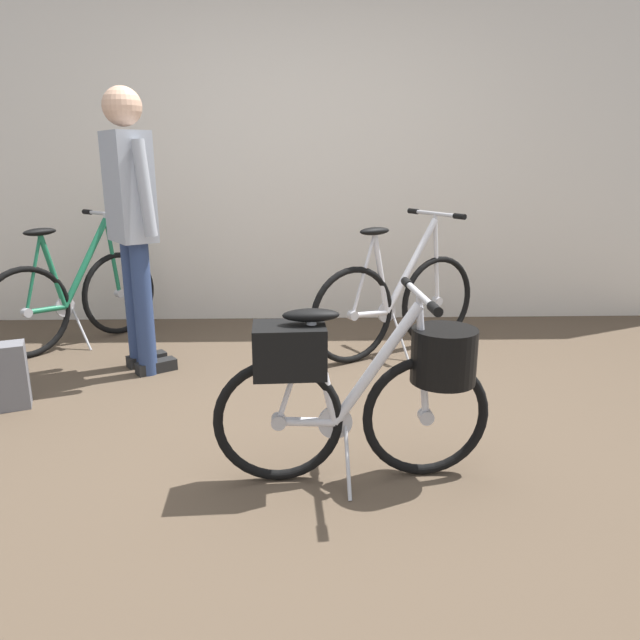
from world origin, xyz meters
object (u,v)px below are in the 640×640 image
object	(u,v)px
folding_bike_foreground	(364,381)
visitor_near_wall	(131,216)
display_bike_right	(75,296)
display_bike_left	(396,302)

from	to	relation	value
folding_bike_foreground	visitor_near_wall	bearing A→B (deg)	133.44
visitor_near_wall	display_bike_right	bearing A→B (deg)	137.61
display_bike_left	visitor_near_wall	size ratio (longest dim) A/B	0.71
display_bike_left	folding_bike_foreground	bearing A→B (deg)	-103.19
folding_bike_foreground	display_bike_right	distance (m)	2.60
folding_bike_foreground	display_bike_left	distance (m)	1.64
display_bike_right	visitor_near_wall	world-z (taller)	visitor_near_wall
display_bike_right	folding_bike_foreground	bearing A→B (deg)	-45.29
display_bike_left	visitor_near_wall	distance (m)	1.74
folding_bike_foreground	visitor_near_wall	world-z (taller)	visitor_near_wall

